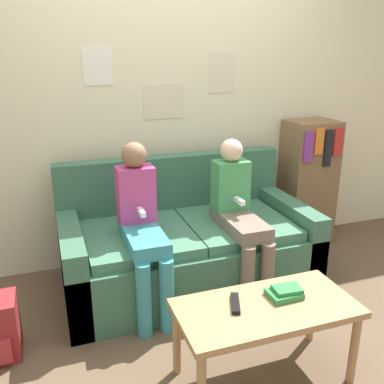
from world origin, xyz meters
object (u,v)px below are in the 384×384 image
Objects in this scene: person_right at (239,212)px; coffee_table at (266,315)px; couch at (186,246)px; tv_remote at (235,303)px; bookshelf at (308,182)px; person_left at (142,222)px.

coffee_table is at bearing -105.98° from person_right.
couch is 1.04m from tv_remote.
coffee_table is 0.84× the size of bookshelf.
person_right is at bearing -149.08° from bookshelf.
coffee_table is at bearing -129.78° from bookshelf.
couch is at bearing 144.58° from person_right.
person_right is at bearing -0.41° from person_left.
couch is 1.59× the size of person_left.
tv_remote is at bearing -134.23° from bookshelf.
couch is 1.31m from bookshelf.
tv_remote is (-0.39, -0.80, -0.15)m from person_right.
person_left is (-0.37, -0.22, 0.32)m from couch.
tv_remote is (-0.08, -1.02, 0.16)m from couch.
coffee_table is 0.17m from tv_remote.
couch is 1.92× the size of coffee_table.
tv_remote reaches higher than coffee_table.
couch is at bearing -164.94° from bookshelf.
person_left is 1.70m from bookshelf.
coffee_table is 0.83× the size of person_left.
coffee_table is 0.99m from person_left.
tv_remote is (-0.15, 0.05, 0.07)m from coffee_table.
tv_remote is (0.29, -0.80, -0.16)m from person_left.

